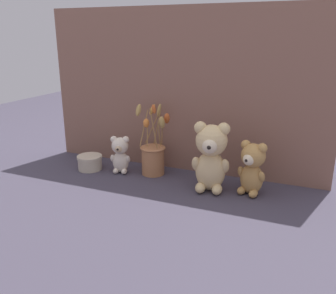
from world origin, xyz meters
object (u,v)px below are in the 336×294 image
(teddy_bear_large, at_px, (211,156))
(flower_vase, at_px, (153,154))
(decorative_tin_tall, at_px, (90,162))
(teddy_bear_medium, at_px, (252,167))
(teddy_bear_small, at_px, (120,154))

(teddy_bear_large, relative_size, flower_vase, 0.86)
(decorative_tin_tall, bearing_deg, teddy_bear_medium, 1.39)
(teddy_bear_large, distance_m, flower_vase, 0.29)
(teddy_bear_medium, bearing_deg, flower_vase, 173.95)
(teddy_bear_medium, relative_size, flower_vase, 0.65)
(teddy_bear_small, xyz_separation_m, decorative_tin_tall, (-0.15, -0.02, -0.05))
(teddy_bear_large, xyz_separation_m, teddy_bear_small, (-0.41, 0.03, -0.06))
(teddy_bear_large, bearing_deg, teddy_bear_medium, 10.16)
(teddy_bear_medium, xyz_separation_m, decorative_tin_tall, (-0.71, -0.02, -0.07))
(teddy_bear_small, relative_size, flower_vase, 0.52)
(flower_vase, bearing_deg, teddy_bear_medium, -6.05)
(teddy_bear_small, bearing_deg, decorative_tin_tall, -171.54)
(teddy_bear_large, bearing_deg, decorative_tin_tall, 178.97)
(teddy_bear_large, bearing_deg, flower_vase, 165.21)
(teddy_bear_medium, bearing_deg, decorative_tin_tall, -178.61)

